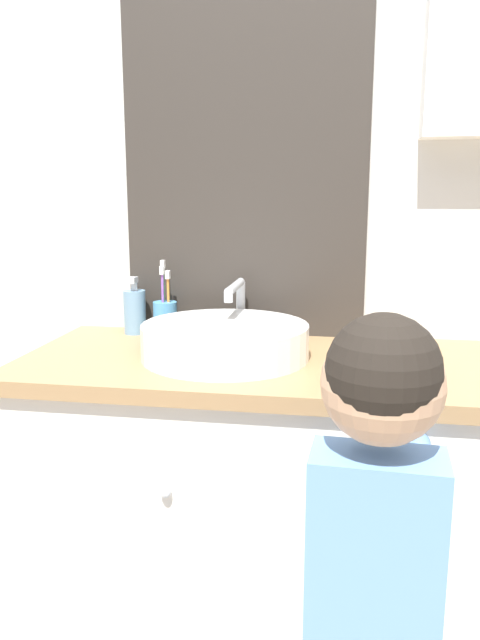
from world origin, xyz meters
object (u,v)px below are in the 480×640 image
object	(u,v)px
soap_dispenser	(135,311)
child_figure	(376,544)
toothbrush_holder	(165,316)
sink_basin	(226,340)

from	to	relation	value
soap_dispenser	child_figure	bearing A→B (deg)	-47.34
toothbrush_holder	child_figure	size ratio (longest dim) A/B	0.20
toothbrush_holder	soap_dispenser	size ratio (longest dim) A/B	1.29
toothbrush_holder	child_figure	distance (m)	0.89
child_figure	toothbrush_holder	bearing A→B (deg)	128.62
sink_basin	child_figure	xyz separation A→B (m)	(0.33, -0.47, -0.21)
sink_basin	toothbrush_holder	size ratio (longest dim) A/B	2.17
child_figure	soap_dispenser	bearing A→B (deg)	132.66
toothbrush_holder	soap_dispenser	xyz separation A→B (m)	(-0.09, 0.00, 0.01)
toothbrush_holder	child_figure	world-z (taller)	child_figure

